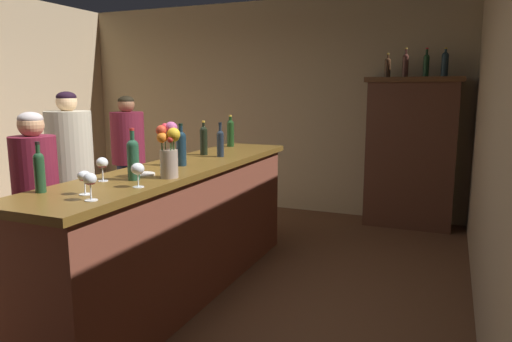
# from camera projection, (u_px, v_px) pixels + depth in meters

# --- Properties ---
(floor) EXTENTS (8.69, 8.69, 0.00)m
(floor) POSITION_uv_depth(u_px,v_px,m) (103.00, 299.00, 3.76)
(floor) COLOR brown
(floor) RESTS_ON ground
(wall_back) EXTENTS (5.58, 0.12, 2.83)m
(wall_back) POSITION_uv_depth(u_px,v_px,m) (262.00, 106.00, 6.61)
(wall_back) COLOR tan
(wall_back) RESTS_ON ground
(bar_counter) EXTENTS (0.63, 3.07, 1.07)m
(bar_counter) POSITION_uv_depth(u_px,v_px,m) (182.00, 230.00, 3.77)
(bar_counter) COLOR brown
(bar_counter) RESTS_ON ground
(display_cabinet) EXTENTS (1.09, 0.45, 1.79)m
(display_cabinet) POSITION_uv_depth(u_px,v_px,m) (410.00, 150.00, 5.63)
(display_cabinet) COLOR #522F20
(display_cabinet) RESTS_ON ground
(wine_bottle_rose) EXTENTS (0.07, 0.07, 0.33)m
(wine_bottle_rose) POSITION_uv_depth(u_px,v_px,m) (230.00, 132.00, 4.85)
(wine_bottle_rose) COLOR #1A3A18
(wine_bottle_rose) RESTS_ON bar_counter
(wine_bottle_riesling) EXTENTS (0.07, 0.07, 0.31)m
(wine_bottle_riesling) POSITION_uv_depth(u_px,v_px,m) (204.00, 139.00, 4.24)
(wine_bottle_riesling) COLOR black
(wine_bottle_riesling) RESTS_ON bar_counter
(wine_bottle_malbec) EXTENTS (0.06, 0.06, 0.30)m
(wine_bottle_malbec) POSITION_uv_depth(u_px,v_px,m) (220.00, 142.00, 4.12)
(wine_bottle_malbec) COLOR #1D2731
(wine_bottle_malbec) RESTS_ON bar_counter
(wine_bottle_syrah) EXTENTS (0.08, 0.08, 0.34)m
(wine_bottle_syrah) POSITION_uv_depth(u_px,v_px,m) (133.00, 157.00, 3.05)
(wine_bottle_syrah) COLOR #224A33
(wine_bottle_syrah) RESTS_ON bar_counter
(wine_bottle_merlot) EXTENTS (0.08, 0.08, 0.33)m
(wine_bottle_merlot) POSITION_uv_depth(u_px,v_px,m) (181.00, 147.00, 3.63)
(wine_bottle_merlot) COLOR #172C39
(wine_bottle_merlot) RESTS_ON bar_counter
(wine_bottle_pinot) EXTENTS (0.06, 0.06, 0.29)m
(wine_bottle_pinot) POSITION_uv_depth(u_px,v_px,m) (39.00, 170.00, 2.69)
(wine_bottle_pinot) COLOR #1D3D23
(wine_bottle_pinot) RESTS_ON bar_counter
(wine_glass_front) EXTENTS (0.07, 0.07, 0.14)m
(wine_glass_front) POSITION_uv_depth(u_px,v_px,m) (84.00, 177.00, 2.63)
(wine_glass_front) COLOR white
(wine_glass_front) RESTS_ON bar_counter
(wine_glass_mid) EXTENTS (0.08, 0.08, 0.16)m
(wine_glass_mid) POSITION_uv_depth(u_px,v_px,m) (102.00, 164.00, 3.02)
(wine_glass_mid) COLOR white
(wine_glass_mid) RESTS_ON bar_counter
(wine_glass_rear) EXTENTS (0.08, 0.08, 0.15)m
(wine_glass_rear) POSITION_uv_depth(u_px,v_px,m) (138.00, 170.00, 2.83)
(wine_glass_rear) COLOR white
(wine_glass_rear) RESTS_ON bar_counter
(wine_glass_spare) EXTENTS (0.07, 0.07, 0.15)m
(wine_glass_spare) POSITION_uv_depth(u_px,v_px,m) (90.00, 181.00, 2.49)
(wine_glass_spare) COLOR white
(wine_glass_spare) RESTS_ON bar_counter
(flower_arrangement) EXTENTS (0.15, 0.15, 0.37)m
(flower_arrangement) POSITION_uv_depth(u_px,v_px,m) (169.00, 148.00, 3.12)
(flower_arrangement) COLOR tan
(flower_arrangement) RESTS_ON bar_counter
(cheese_plate) EXTENTS (0.18, 0.18, 0.01)m
(cheese_plate) POSITION_uv_depth(u_px,v_px,m) (142.00, 174.00, 3.25)
(cheese_plate) COLOR white
(cheese_plate) RESTS_ON bar_counter
(display_bottle_left) EXTENTS (0.07, 0.07, 0.28)m
(display_bottle_left) POSITION_uv_depth(u_px,v_px,m) (388.00, 67.00, 5.58)
(display_bottle_left) COLOR #422918
(display_bottle_left) RESTS_ON display_cabinet
(display_bottle_midleft) EXTENTS (0.07, 0.07, 0.34)m
(display_bottle_midleft) POSITION_uv_depth(u_px,v_px,m) (405.00, 64.00, 5.50)
(display_bottle_midleft) COLOR #4A2720
(display_bottle_midleft) RESTS_ON display_cabinet
(display_bottle_center) EXTENTS (0.07, 0.07, 0.33)m
(display_bottle_center) POSITION_uv_depth(u_px,v_px,m) (426.00, 64.00, 5.41)
(display_bottle_center) COLOR #14341B
(display_bottle_center) RESTS_ON display_cabinet
(display_bottle_midright) EXTENTS (0.08, 0.08, 0.32)m
(display_bottle_midright) POSITION_uv_depth(u_px,v_px,m) (445.00, 63.00, 5.34)
(display_bottle_midright) COLOR #1A2C33
(display_bottle_midright) RESTS_ON display_cabinet
(patron_in_navy) EXTENTS (0.39, 0.39, 1.58)m
(patron_in_navy) POSITION_uv_depth(u_px,v_px,m) (129.00, 158.00, 5.57)
(patron_in_navy) COLOR #1C284B
(patron_in_navy) RESTS_ON ground
(patron_near_entrance) EXTENTS (0.39, 0.39, 1.63)m
(patron_near_entrance) POSITION_uv_depth(u_px,v_px,m) (72.00, 177.00, 4.16)
(patron_near_entrance) COLOR navy
(patron_near_entrance) RESTS_ON ground
(patron_in_grey) EXTENTS (0.31, 0.31, 1.50)m
(patron_in_grey) POSITION_uv_depth(u_px,v_px,m) (38.00, 208.00, 3.31)
(patron_in_grey) COLOR maroon
(patron_in_grey) RESTS_ON ground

